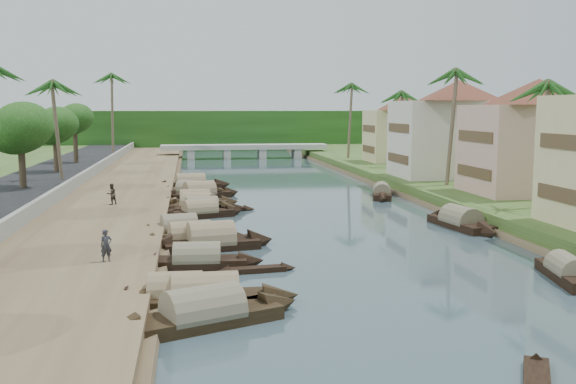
{
  "coord_description": "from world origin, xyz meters",
  "views": [
    {
      "loc": [
        -9.31,
        -36.89,
        8.34
      ],
      "look_at": [
        -1.81,
        11.6,
        2.0
      ],
      "focal_mm": 40.0,
      "sensor_mm": 36.0,
      "label": 1
    }
  ],
  "objects": [
    {
      "name": "ground",
      "position": [
        0.0,
        0.0,
        0.0
      ],
      "size": [
        220.0,
        220.0,
        0.0
      ],
      "primitive_type": "plane",
      "color": "#364A52",
      "rests_on": "ground"
    },
    {
      "name": "left_bank",
      "position": [
        -16.0,
        20.0,
        0.4
      ],
      "size": [
        10.0,
        180.0,
        0.8
      ],
      "primitive_type": "cube",
      "color": "brown",
      "rests_on": "ground"
    },
    {
      "name": "right_bank",
      "position": [
        19.0,
        20.0,
        0.6
      ],
      "size": [
        16.0,
        180.0,
        1.2
      ],
      "primitive_type": "cube",
      "color": "#30481D",
      "rests_on": "ground"
    },
    {
      "name": "road",
      "position": [
        -24.5,
        20.0,
        0.7
      ],
      "size": [
        8.0,
        180.0,
        1.4
      ],
      "primitive_type": "cube",
      "color": "black",
      "rests_on": "ground"
    },
    {
      "name": "retaining_wall",
      "position": [
        -20.2,
        20.0,
        1.35
      ],
      "size": [
        0.4,
        180.0,
        1.1
      ],
      "primitive_type": "cube",
      "color": "gray",
      "rests_on": "left_bank"
    },
    {
      "name": "treeline",
      "position": [
        0.0,
        100.0,
        4.0
      ],
      "size": [
        120.0,
        14.0,
        8.0
      ],
      "color": "#1B3D10",
      "rests_on": "ground"
    },
    {
      "name": "bridge",
      "position": [
        0.0,
        72.0,
        1.72
      ],
      "size": [
        28.0,
        4.0,
        2.4
      ],
      "color": "#A0A197",
      "rests_on": "ground"
    },
    {
      "name": "building_mid",
      "position": [
        19.99,
        14.0,
        6.13
      ],
      "size": [
        14.11,
        14.11,
        9.7
      ],
      "color": "tan",
      "rests_on": "right_bank"
    },
    {
      "name": "building_far",
      "position": [
        18.99,
        28.0,
        6.38
      ],
      "size": [
        15.59,
        15.59,
        10.2
      ],
      "color": "beige",
      "rests_on": "right_bank"
    },
    {
      "name": "building_distant",
      "position": [
        19.99,
        48.0,
        5.88
      ],
      "size": [
        12.62,
        12.62,
        9.2
      ],
      "color": "beige",
      "rests_on": "right_bank"
    },
    {
      "name": "sampan_0",
      "position": [
        -8.9,
        -12.67,
        0.42
      ],
      "size": [
        8.68,
        4.93,
        2.27
      ],
      "rotation": [
        0.0,
        0.0,
        0.39
      ],
      "color": "black",
      "rests_on": "ground"
    },
    {
      "name": "sampan_1",
      "position": [
        -10.0,
        -9.83,
        0.41
      ],
      "size": [
        6.86,
        1.95,
        2.05
      ],
      "rotation": [
        0.0,
        0.0,
        -0.04
      ],
      "color": "black",
      "rests_on": "ground"
    },
    {
      "name": "sampan_2",
      "position": [
        -8.75,
        -10.34,
        0.42
      ],
      "size": [
        8.27,
        1.94,
        2.18
      ],
      "rotation": [
        0.0,
        0.0,
        0.0
      ],
      "color": "black",
      "rests_on": "ground"
    },
    {
      "name": "sampan_3",
      "position": [
        -9.0,
        -3.47,
        0.41
      ],
      "size": [
        7.34,
        2.0,
        1.99
      ],
      "rotation": [
        0.0,
        0.0,
        -0.07
      ],
      "color": "black",
      "rests_on": "ground"
    },
    {
      "name": "sampan_4",
      "position": [
        -9.33,
        2.46,
        0.41
      ],
      "size": [
        7.73,
        2.98,
        2.16
      ],
      "rotation": [
        0.0,
        0.0,
        0.18
      ],
      "color": "black",
      "rests_on": "ground"
    },
    {
      "name": "sampan_5",
      "position": [
        -8.11,
        1.17,
        0.42
      ],
      "size": [
        8.21,
        3.29,
        2.51
      ],
      "rotation": [
        0.0,
        0.0,
        0.17
      ],
      "color": "black",
      "rests_on": "ground"
    },
    {
      "name": "sampan_6",
      "position": [
        -10.06,
        5.75,
        0.41
      ],
      "size": [
        6.91,
        2.89,
        2.04
      ],
      "rotation": [
        0.0,
        0.0,
        0.21
      ],
      "color": "black",
      "rests_on": "ground"
    },
    {
      "name": "sampan_7",
      "position": [
        -8.56,
        12.62,
        0.41
      ],
      "size": [
        7.41,
        3.66,
        1.98
      ],
      "rotation": [
        0.0,
        0.0,
        0.31
      ],
      "color": "black",
      "rests_on": "ground"
    },
    {
      "name": "sampan_8",
      "position": [
        -8.63,
        15.66,
        0.42
      ],
      "size": [
        7.36,
        4.81,
        2.27
      ],
      "rotation": [
        0.0,
        0.0,
        -0.46
      ],
      "color": "black",
      "rests_on": "ground"
    },
    {
      "name": "sampan_9",
      "position": [
        -8.37,
        14.57,
        0.41
      ],
      "size": [
        7.52,
        2.38,
        1.92
      ],
      "rotation": [
        0.0,
        0.0,
        0.13
      ],
      "color": "black",
      "rests_on": "ground"
    },
    {
      "name": "sampan_10",
      "position": [
        -8.85,
        18.65,
        0.41
      ],
      "size": [
        7.67,
        2.01,
        2.12
      ],
      "rotation": [
        0.0,
        0.0,
        -0.04
      ],
      "color": "black",
      "rests_on": "ground"
    },
    {
      "name": "sampan_11",
      "position": [
        -8.39,
        23.85,
        0.42
      ],
      "size": [
        8.36,
        4.34,
        2.34
      ],
      "rotation": [
        0.0,
        0.0,
        0.33
      ],
      "color": "black",
      "rests_on": "ground"
    },
    {
      "name": "sampan_12",
      "position": [
        -8.99,
        25.7,
        0.41
      ],
      "size": [
        8.67,
        5.1,
        2.11
      ],
      "rotation": [
        0.0,
        0.0,
        -0.43
      ],
      "color": "black",
      "rests_on": "ground"
    },
    {
      "name": "sampan_13",
      "position": [
        -9.2,
        31.33,
        0.42
      ],
      "size": [
        8.98,
        3.18,
        2.38
      ],
      "rotation": [
        0.0,
        0.0,
        0.16
      ],
      "color": "black",
      "rests_on": "ground"
    },
    {
      "name": "sampan_14",
      "position": [
        8.88,
        -8.74,
        0.4
      ],
      "size": [
        2.68,
        7.23,
        1.79
      ],
      "rotation": [
        0.0,
        0.0,
        1.37
      ],
      "color": "black",
      "rests_on": "ground"
    },
    {
      "name": "sampan_15",
      "position": [
        9.62,
        5.42,
        0.42
      ],
      "size": [
        2.97,
        8.69,
        2.28
      ],
      "rotation": [
        0.0,
        0.0,
        1.72
      ],
      "color": "black",
      "rests_on": "ground"
    },
    {
      "name": "sampan_16",
      "position": [
        8.81,
        21.66,
        0.41
      ],
      "size": [
        3.51,
        8.03,
        1.97
      ],
      "rotation": [
        0.0,
        0.0,
        1.3
      ],
      "color": "black",
      "rests_on": "ground"
    },
    {
      "name": "canoe_1",
      "position": [
        -6.05,
        -4.77,
        0.1
      ],
      "size": [
        4.4,
        1.18,
        0.7
      ],
      "rotation": [
        0.0,
        0.0,
        0.11
      ],
      "color": "black",
      "rests_on": "ground"
    },
    {
      "name": "canoe_2",
      "position": [
        -6.58,
        15.9,
        0.1
      ],
      "size": [
        5.33,
        1.43,
        0.77
      ],
      "rotation": [
        0.0,
        0.0,
        -0.13
      ],
      "color": "black",
      "rests_on": "ground"
    },
    {
      "name": "palm_1",
      "position": [
        16.0,
        6.18,
        9.97
      ],
      "size": [
        3.2,
        3.2,
        10.52
      ],
      "color": "brown",
      "rests_on": "ground"
    },
    {
      "name": "palm_2",
      "position": [
        15.0,
        20.59,
        11.62
      ],
      "size": [
        3.2,
        3.2,
        12.23
      ],
      "color": "brown",
      "rests_on": "ground"
    },
    {
      "name": "palm_3",
      "position": [
        16.0,
        39.72,
        10.15
      ],
      "size": [
        3.2,
        3.2,
        10.7
      ],
      "color": "brown",
      "rests_on": "ground"
    },
    {
      "name": "palm_6",
      "position": [
        -22.0,
        29.3,
        10.71
      ],
      "size": [
        3.2,
        3.2,
        11.08
      ],
      "color": "brown",
      "rests_on": "ground"
    },
    {
      "name": "palm_7",
      "position": [
        14.0,
        55.15,
        11.63
      ],
      "size": [
        3.2,
        3.2,
        12.24
      ],
      "color": "brown",
      "rests_on": "ground"
    },
    {
      "name": "palm_8",
      "position": [
        -20.5,
        61.64,
        13.05
      ],
      "size": [
        3.2,
        3.2,
        13.52
      ],
      "color": "brown",
      "rests_on": "ground"
    },
    {
      "name": "tree_3",
      "position": [
        -24.0,
        22.83,
        6.58
      ],
      "size": [
        5.14,
        5.14,
        7.38
      ],
      "color": "#483A29",
      "rests_on": "ground"
    },
    {
      "name": "tree_4",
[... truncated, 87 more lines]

